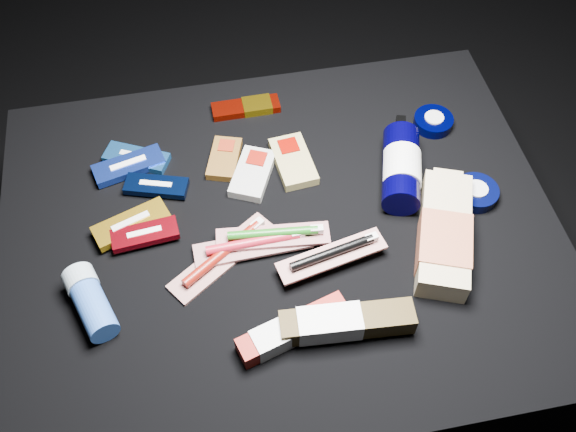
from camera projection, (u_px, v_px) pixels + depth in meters
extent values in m
plane|color=black|center=(282.00, 328.00, 1.45)|extent=(3.00, 3.00, 0.00)
cube|color=black|center=(282.00, 284.00, 1.29)|extent=(0.98, 0.78, 0.40)
cube|color=#1F5FAB|center=(137.00, 158.00, 1.21)|extent=(0.13, 0.10, 0.01)
cube|color=beige|center=(136.00, 158.00, 1.21)|extent=(0.06, 0.04, 0.02)
cube|color=navy|center=(129.00, 166.00, 1.20)|extent=(0.14, 0.08, 0.02)
cube|color=white|center=(129.00, 165.00, 1.20)|extent=(0.07, 0.03, 0.02)
cube|color=black|center=(156.00, 186.00, 1.17)|extent=(0.12, 0.07, 0.01)
cube|color=silver|center=(156.00, 186.00, 1.17)|extent=(0.06, 0.03, 0.01)
cube|color=gold|center=(131.00, 224.00, 1.12)|extent=(0.14, 0.09, 0.02)
cube|color=silver|center=(131.00, 224.00, 1.11)|extent=(0.07, 0.03, 0.02)
cube|color=maroon|center=(145.00, 234.00, 1.10)|extent=(0.12, 0.05, 0.01)
cube|color=white|center=(145.00, 234.00, 1.10)|extent=(0.06, 0.02, 0.02)
cube|color=brown|center=(224.00, 159.00, 1.21)|extent=(0.08, 0.11, 0.02)
cube|color=maroon|center=(227.00, 148.00, 1.23)|extent=(0.04, 0.04, 0.02)
cube|color=#AFAEA8|center=(253.00, 174.00, 1.19)|extent=(0.10, 0.13, 0.02)
cube|color=maroon|center=(257.00, 161.00, 1.20)|extent=(0.05, 0.05, 0.02)
cube|color=tan|center=(293.00, 161.00, 1.21)|extent=(0.08, 0.13, 0.02)
cube|color=#690500|center=(289.00, 149.00, 1.22)|extent=(0.04, 0.04, 0.02)
cube|color=#6A0D03|center=(246.00, 108.00, 1.29)|extent=(0.14, 0.04, 0.01)
cube|color=#94750D|center=(257.00, 106.00, 1.29)|extent=(0.06, 0.04, 0.02)
cylinder|color=black|center=(401.00, 168.00, 1.17)|extent=(0.11, 0.18, 0.07)
cylinder|color=silver|center=(402.00, 170.00, 1.16)|extent=(0.09, 0.09, 0.07)
cylinder|color=black|center=(401.00, 129.00, 1.22)|extent=(0.03, 0.03, 0.02)
cube|color=black|center=(401.00, 123.00, 1.24)|extent=(0.03, 0.03, 0.01)
cylinder|color=black|center=(433.00, 122.00, 1.26)|extent=(0.08, 0.08, 0.02)
cylinder|color=beige|center=(433.00, 121.00, 1.26)|extent=(0.04, 0.04, 0.02)
cylinder|color=black|center=(476.00, 193.00, 1.16)|extent=(0.08, 0.08, 0.02)
cylinder|color=silver|center=(476.00, 192.00, 1.16)|extent=(0.04, 0.04, 0.02)
cube|color=#C7B387|center=(444.00, 234.00, 1.09)|extent=(0.16, 0.25, 0.05)
cube|color=#AA5A3C|center=(444.00, 245.00, 1.08)|extent=(0.12, 0.13, 0.05)
cube|color=#C7B387|center=(446.00, 181.00, 1.16)|extent=(0.06, 0.04, 0.03)
cylinder|color=#2D59AF|center=(95.00, 310.00, 1.01)|extent=(0.08, 0.11, 0.05)
cylinder|color=#8FA3AE|center=(80.00, 280.00, 1.04)|extent=(0.06, 0.05, 0.05)
cube|color=#B1A8A5|center=(223.00, 257.00, 1.09)|extent=(0.20, 0.16, 0.01)
cylinder|color=maroon|center=(222.00, 253.00, 1.08)|extent=(0.15, 0.11, 0.02)
cube|color=beige|center=(257.00, 224.00, 1.11)|extent=(0.03, 0.02, 0.01)
cube|color=#AAA39F|center=(253.00, 246.00, 1.10)|extent=(0.20, 0.05, 0.01)
cylinder|color=#A41727|center=(253.00, 242.00, 1.09)|extent=(0.16, 0.02, 0.02)
cube|color=white|center=(298.00, 234.00, 1.09)|extent=(0.02, 0.01, 0.01)
cube|color=#A79F9C|center=(273.00, 237.00, 1.10)|extent=(0.20, 0.07, 0.01)
cylinder|color=#155E13|center=(273.00, 233.00, 1.09)|extent=(0.15, 0.03, 0.02)
cube|color=silver|center=(317.00, 229.00, 1.09)|extent=(0.02, 0.01, 0.01)
cube|color=silver|center=(332.00, 256.00, 1.07)|extent=(0.19, 0.08, 0.01)
cylinder|color=black|center=(332.00, 252.00, 1.06)|extent=(0.15, 0.05, 0.01)
cube|color=silver|center=(371.00, 238.00, 1.07)|extent=(0.02, 0.02, 0.01)
cube|color=maroon|center=(293.00, 329.00, 1.00)|extent=(0.19, 0.09, 0.03)
cube|color=silver|center=(280.00, 336.00, 0.99)|extent=(0.10, 0.07, 0.04)
cube|color=#36280C|center=(347.00, 322.00, 1.00)|extent=(0.21, 0.06, 0.04)
cube|color=silver|center=(329.00, 324.00, 0.99)|extent=(0.10, 0.06, 0.04)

